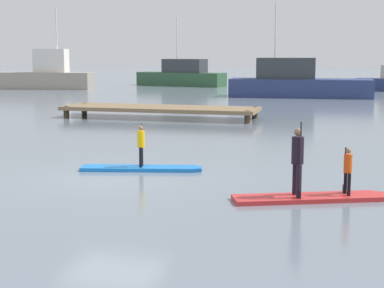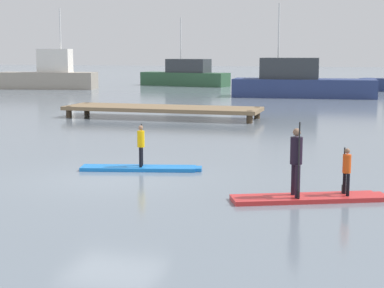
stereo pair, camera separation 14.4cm
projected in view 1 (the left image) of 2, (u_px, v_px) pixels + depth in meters
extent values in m
plane|color=slate|center=(112.00, 180.00, 15.74)|extent=(240.00, 240.00, 0.00)
cube|color=blue|center=(138.00, 168.00, 17.01)|extent=(3.21, 1.33, 0.10)
cube|color=blue|center=(197.00, 169.00, 16.95)|extent=(0.33, 0.49, 0.09)
cylinder|color=black|center=(142.00, 156.00, 17.07)|extent=(0.08, 0.08, 0.54)
cylinder|color=black|center=(141.00, 158.00, 16.84)|extent=(0.08, 0.08, 0.54)
cylinder|color=#F2B20C|center=(141.00, 139.00, 16.88)|extent=(0.24, 0.24, 0.45)
sphere|color=#8C664C|center=(141.00, 128.00, 16.84)|extent=(0.13, 0.13, 0.13)
cylinder|color=black|center=(142.00, 145.00, 17.08)|extent=(0.03, 0.03, 1.16)
cube|color=black|center=(142.00, 162.00, 17.15)|extent=(0.06, 0.14, 0.18)
cube|color=red|center=(307.00, 198.00, 13.57)|extent=(3.31, 1.92, 0.10)
cube|color=red|center=(381.00, 196.00, 13.79)|extent=(0.42, 0.56, 0.09)
cylinder|color=black|center=(295.00, 179.00, 13.63)|extent=(0.11, 0.11, 0.72)
cylinder|color=black|center=(299.00, 182.00, 13.33)|extent=(0.11, 0.11, 0.72)
cylinder|color=black|center=(298.00, 150.00, 13.38)|extent=(0.35, 0.35, 0.59)
sphere|color=#8C664C|center=(298.00, 132.00, 13.32)|extent=(0.17, 0.17, 0.17)
cylinder|color=black|center=(300.00, 160.00, 13.21)|extent=(0.03, 0.03, 1.66)
cube|color=black|center=(299.00, 194.00, 13.32)|extent=(0.08, 0.14, 0.18)
cylinder|color=black|center=(345.00, 183.00, 13.75)|extent=(0.08, 0.08, 0.49)
cylinder|color=black|center=(349.00, 185.00, 13.54)|extent=(0.08, 0.08, 0.49)
cylinder|color=#E54C14|center=(348.00, 163.00, 13.57)|extent=(0.24, 0.24, 0.41)
sphere|color=#8C664C|center=(348.00, 151.00, 13.53)|extent=(0.12, 0.12, 0.12)
cylinder|color=black|center=(345.00, 170.00, 13.76)|extent=(0.03, 0.03, 1.04)
cube|color=black|center=(344.00, 189.00, 13.82)|extent=(0.08, 0.14, 0.18)
cube|color=navy|center=(300.00, 88.00, 44.06)|extent=(10.13, 3.41, 1.30)
cube|color=#33383D|center=(286.00, 68.00, 44.06)|extent=(4.21, 2.38, 1.49)
cylinder|color=silver|center=(275.00, 31.00, 43.83)|extent=(0.12, 0.12, 3.82)
cube|color=#2D5638|center=(181.00, 79.00, 58.49)|extent=(8.90, 3.99, 1.26)
cube|color=#33383D|center=(185.00, 66.00, 58.11)|extent=(4.32, 2.62, 1.27)
cylinder|color=silver|center=(177.00, 38.00, 58.11)|extent=(0.12, 0.12, 3.85)
cube|color=#9E9384|center=(44.00, 81.00, 53.68)|extent=(8.68, 3.68, 1.44)
cube|color=white|center=(51.00, 61.00, 53.36)|extent=(2.99, 1.98, 2.00)
cylinder|color=silver|center=(56.00, 28.00, 52.90)|extent=(0.12, 0.12, 3.46)
cube|color=#846B4C|center=(160.00, 109.00, 30.18)|extent=(9.62, 2.65, 0.18)
cylinder|color=#473828|center=(66.00, 112.00, 30.39)|extent=(0.28, 0.28, 0.56)
cylinder|color=#473828|center=(84.00, 108.00, 32.35)|extent=(0.28, 0.28, 0.56)
cylinder|color=#473828|center=(248.00, 117.00, 28.07)|extent=(0.28, 0.28, 0.56)
cylinder|color=#473828|center=(255.00, 113.00, 30.03)|extent=(0.28, 0.28, 0.56)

